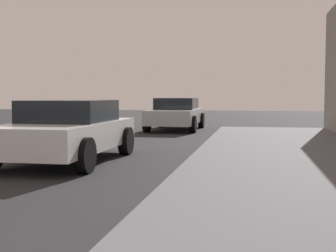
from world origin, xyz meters
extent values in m
cube|color=white|center=(-0.56, 6.88, 0.54)|extent=(1.82, 4.09, 0.55)
cube|color=black|center=(-0.56, 7.08, 1.04)|extent=(1.60, 1.84, 0.45)
cylinder|color=black|center=(0.35, 5.56, 0.32)|extent=(0.22, 0.64, 0.64)
cylinder|color=black|center=(0.35, 8.19, 0.32)|extent=(0.22, 0.64, 0.64)
cylinder|color=black|center=(-1.47, 8.19, 0.32)|extent=(0.22, 0.64, 0.64)
cube|color=#B7B7BF|center=(0.19, 15.95, 0.54)|extent=(1.74, 4.19, 0.55)
cube|color=black|center=(0.19, 16.16, 1.04)|extent=(1.53, 1.88, 0.45)
cylinder|color=black|center=(1.06, 14.61, 0.32)|extent=(0.22, 0.64, 0.64)
cylinder|color=black|center=(-0.68, 14.61, 0.32)|extent=(0.22, 0.64, 0.64)
cylinder|color=black|center=(1.06, 17.29, 0.32)|extent=(0.22, 0.64, 0.64)
cylinder|color=black|center=(-0.68, 17.29, 0.32)|extent=(0.22, 0.64, 0.64)
camera|label=1|loc=(3.26, -1.95, 1.37)|focal=48.78mm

